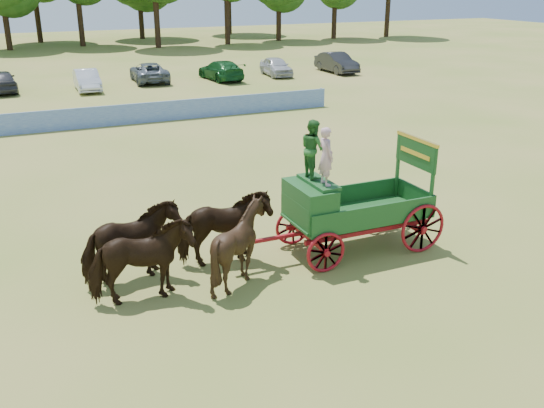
{
  "coord_description": "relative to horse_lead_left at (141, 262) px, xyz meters",
  "views": [
    {
      "loc": [
        -5.2,
        -13.17,
        7.1
      ],
      "look_at": [
        1.1,
        1.02,
        1.3
      ],
      "focal_mm": 40.0,
      "sensor_mm": 36.0,
      "label": 1
    }
  ],
  "objects": [
    {
      "name": "ground",
      "position": [
        2.86,
        0.53,
        -1.01
      ],
      "size": [
        160.0,
        160.0,
        0.0
      ],
      "primitive_type": "plane",
      "color": "olive",
      "rests_on": "ground"
    },
    {
      "name": "horse_lead_left",
      "position": [
        0.0,
        0.0,
        0.0
      ],
      "size": [
        2.42,
        1.16,
        2.02
      ],
      "primitive_type": "imported",
      "rotation": [
        0.0,
        0.0,
        1.54
      ],
      "color": "black",
      "rests_on": "ground"
    },
    {
      "name": "horse_wheel_right",
      "position": [
        2.4,
        1.1,
        0.0
      ],
      "size": [
        2.48,
        1.3,
        2.02
      ],
      "primitive_type": "imported",
      "rotation": [
        0.0,
        0.0,
        1.48
      ],
      "color": "black",
      "rests_on": "ground"
    },
    {
      "name": "farm_dray",
      "position": [
        5.36,
        0.58,
        0.61
      ],
      "size": [
        6.0,
        2.0,
        3.7
      ],
      "color": "#A41015",
      "rests_on": "ground"
    },
    {
      "name": "horse_wheel_left",
      "position": [
        2.4,
        0.0,
        0.0
      ],
      "size": [
        1.97,
        1.78,
        2.03
      ],
      "primitive_type": "imported",
      "rotation": [
        0.0,
        0.0,
        1.49
      ],
      "color": "black",
      "rests_on": "ground"
    },
    {
      "name": "horse_lead_right",
      "position": [
        -0.0,
        1.1,
        0.0
      ],
      "size": [
        2.56,
        1.54,
        2.02
      ],
      "primitive_type": "imported",
      "rotation": [
        0.0,
        0.0,
        1.77
      ],
      "color": "black",
      "rests_on": "ground"
    },
    {
      "name": "parked_cars",
      "position": [
        -1.41,
        30.76,
        -0.26
      ],
      "size": [
        47.4,
        6.88,
        1.63
      ],
      "color": "silver",
      "rests_on": "ground"
    },
    {
      "name": "sponsor_banner",
      "position": [
        1.86,
        18.53,
        -0.49
      ],
      "size": [
        26.0,
        0.08,
        1.05
      ],
      "primitive_type": "cube",
      "color": "#1E47A5",
      "rests_on": "ground"
    }
  ]
}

